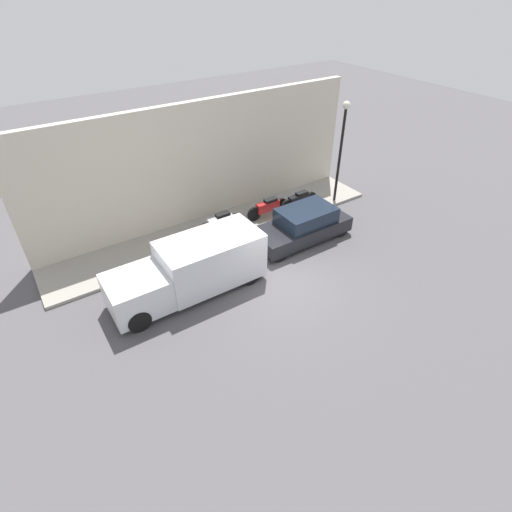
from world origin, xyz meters
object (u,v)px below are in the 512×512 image
(delivery_van, at_px, (190,269))
(scooter_silver, at_px, (220,222))
(motorcycle_black, at_px, (299,199))
(streetlamp, at_px, (342,139))
(motorcycle_red, at_px, (268,207))
(parked_car, at_px, (303,225))

(delivery_van, relative_size, scooter_silver, 2.58)
(delivery_van, height_order, motorcycle_black, delivery_van)
(delivery_van, bearing_deg, scooter_silver, -45.11)
(streetlamp, bearing_deg, delivery_van, 103.64)
(motorcycle_red, distance_m, motorcycle_black, 1.62)
(motorcycle_black, bearing_deg, scooter_silver, 86.92)
(motorcycle_black, distance_m, streetlamp, 3.21)
(scooter_silver, height_order, streetlamp, streetlamp)
(delivery_van, xyz_separation_m, motorcycle_black, (2.41, -6.64, -0.41))
(parked_car, distance_m, scooter_silver, 3.41)
(delivery_van, relative_size, motorcycle_red, 2.55)
(delivery_van, xyz_separation_m, motorcycle_red, (2.59, -5.03, -0.39))
(parked_car, relative_size, delivery_van, 0.77)
(delivery_van, xyz_separation_m, streetlamp, (2.07, -8.55, 2.15))
(parked_car, distance_m, streetlamp, 4.42)
(motorcycle_red, bearing_deg, streetlamp, -98.28)
(delivery_van, distance_m, streetlamp, 9.05)
(parked_car, bearing_deg, motorcycle_red, 5.99)
(delivery_van, bearing_deg, motorcycle_black, -70.06)
(motorcycle_red, relative_size, streetlamp, 0.46)
(motorcycle_red, xyz_separation_m, scooter_silver, (0.04, 2.39, 0.00))
(parked_car, bearing_deg, scooter_silver, 50.27)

